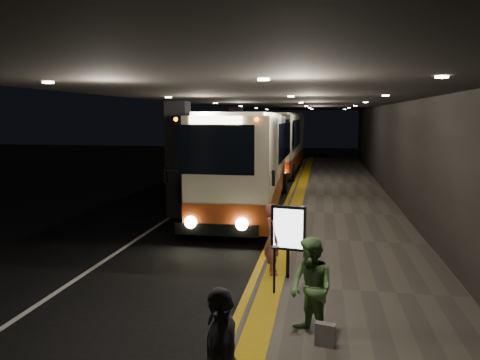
% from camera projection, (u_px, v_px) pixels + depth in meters
% --- Properties ---
extents(ground, '(90.00, 90.00, 0.00)m').
position_uv_depth(ground, '(188.00, 246.00, 13.90)').
color(ground, black).
extents(lane_line_white, '(0.12, 50.00, 0.01)m').
position_uv_depth(lane_line_white, '(180.00, 211.00, 19.08)').
color(lane_line_white, silver).
rests_on(lane_line_white, ground).
extents(kerb_stripe_yellow, '(0.18, 50.00, 0.01)m').
position_uv_depth(kerb_stripe_yellow, '(281.00, 215.00, 18.37)').
color(kerb_stripe_yellow, gold).
rests_on(kerb_stripe_yellow, ground).
extents(sidewalk, '(4.50, 50.00, 0.15)m').
position_uv_depth(sidewalk, '(344.00, 215.00, 17.95)').
color(sidewalk, '#514C44').
rests_on(sidewalk, ground).
extents(tactile_strip, '(0.50, 50.00, 0.01)m').
position_uv_depth(tactile_strip, '(294.00, 211.00, 18.26)').
color(tactile_strip, gold).
rests_on(tactile_strip, sidewalk).
extents(terminal_wall, '(0.10, 50.00, 6.00)m').
position_uv_depth(terminal_wall, '(409.00, 139.00, 17.16)').
color(terminal_wall, black).
rests_on(terminal_wall, ground).
extents(support_columns, '(0.80, 24.80, 4.40)m').
position_uv_depth(support_columns, '(178.00, 160.00, 17.76)').
color(support_columns, black).
rests_on(support_columns, ground).
extents(canopy, '(9.00, 50.00, 0.40)m').
position_uv_depth(canopy, '(287.00, 96.00, 17.72)').
color(canopy, black).
rests_on(canopy, support_columns).
extents(coach_main, '(3.07, 12.45, 3.85)m').
position_uv_depth(coach_main, '(249.00, 165.00, 19.37)').
color(coach_main, beige).
rests_on(coach_main, ground).
extents(coach_second, '(2.88, 12.58, 3.94)m').
position_uv_depth(coach_second, '(279.00, 145.00, 31.66)').
color(coach_second, beige).
rests_on(coach_second, ground).
extents(passenger_boarding, '(0.54, 0.69, 1.68)m').
position_uv_depth(passenger_boarding, '(273.00, 239.00, 10.93)').
color(passenger_boarding, '#BA6056').
rests_on(passenger_boarding, sidewalk).
extents(passenger_waiting_green, '(0.92, 0.96, 1.70)m').
position_uv_depth(passenger_waiting_green, '(311.00, 288.00, 7.76)').
color(passenger_waiting_green, '#4F7C45').
rests_on(passenger_waiting_green, sidewalk).
extents(bag_polka, '(0.34, 0.20, 0.38)m').
position_uv_depth(bag_polka, '(325.00, 335.00, 7.54)').
color(bag_polka, black).
rests_on(bag_polka, sidewalk).
extents(info_sign, '(0.80, 0.24, 1.68)m').
position_uv_depth(info_sign, '(288.00, 230.00, 10.62)').
color(info_sign, black).
rests_on(info_sign, sidewalk).
extents(stanchion_post, '(0.05, 0.05, 1.00)m').
position_uv_depth(stanchion_post, '(274.00, 270.00, 9.74)').
color(stanchion_post, black).
rests_on(stanchion_post, sidewalk).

